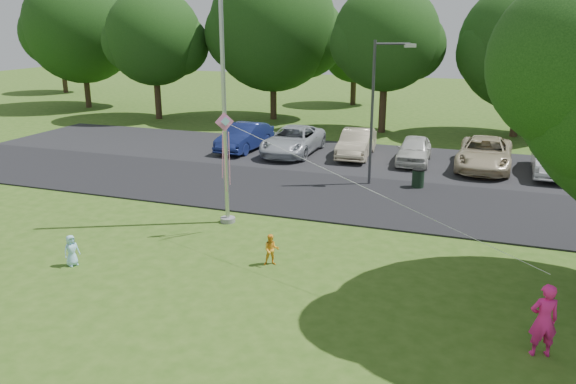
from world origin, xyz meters
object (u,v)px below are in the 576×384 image
(child_yellow, at_px, (271,250))
(street_lamp, at_px, (378,100))
(flagpole, at_px, (224,98))
(child_blue, at_px, (72,250))
(trash_can, at_px, (418,179))
(kite, at_px, (233,139))
(woman, at_px, (544,320))

(child_yellow, bearing_deg, street_lamp, 58.92)
(flagpole, xyz_separation_m, child_blue, (-2.53, -4.66, -3.72))
(trash_can, distance_m, child_blue, 13.55)
(child_blue, relative_size, kite, 0.10)
(street_lamp, relative_size, kite, 0.64)
(trash_can, distance_m, kite, 9.16)
(trash_can, bearing_deg, street_lamp, -178.07)
(woman, bearing_deg, street_lamp, -80.94)
(trash_can, relative_size, kite, 0.09)
(street_lamp, relative_size, woman, 3.70)
(street_lamp, bearing_deg, flagpole, -140.41)
(trash_can, bearing_deg, child_blue, -126.61)
(flagpole, distance_m, trash_can, 9.14)
(street_lamp, height_order, woman, street_lamp)
(child_blue, xyz_separation_m, kite, (3.34, 3.51, 2.67))
(trash_can, relative_size, child_blue, 0.92)
(street_lamp, height_order, child_blue, street_lamp)
(trash_can, height_order, child_yellow, child_yellow)
(woman, xyz_separation_m, child_yellow, (-6.72, 2.31, -0.34))
(street_lamp, height_order, trash_can, street_lamp)
(flagpole, height_order, trash_can, flagpole)
(trash_can, bearing_deg, kite, -122.78)
(flagpole, bearing_deg, kite, -54.80)
(child_blue, distance_m, kite, 5.54)
(child_blue, bearing_deg, street_lamp, -5.63)
(trash_can, height_order, child_blue, child_blue)
(flagpole, distance_m, child_blue, 6.48)
(kite, bearing_deg, street_lamp, 27.07)
(child_yellow, height_order, child_blue, child_yellow)
(street_lamp, xyz_separation_m, child_blue, (-6.33, -10.82, -3.06))
(child_yellow, bearing_deg, flagpole, 110.00)
(woman, distance_m, child_blue, 11.93)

